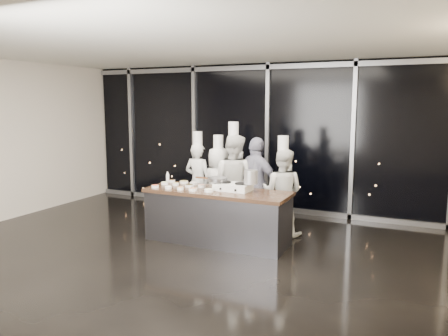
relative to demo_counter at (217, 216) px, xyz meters
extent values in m
plane|color=black|center=(0.00, -0.90, -0.45)|extent=(9.00, 9.00, 0.00)
cube|color=beige|center=(0.00, 2.60, 1.15)|extent=(9.00, 0.02, 3.20)
cube|color=silver|center=(0.00, -0.90, 2.75)|extent=(9.00, 7.00, 0.02)
cube|color=black|center=(0.00, 2.54, 1.15)|extent=(8.90, 0.04, 3.18)
cube|color=gray|center=(0.00, 2.49, 2.65)|extent=(8.90, 0.08, 0.10)
cube|color=gray|center=(0.00, 2.49, -0.40)|extent=(8.90, 0.08, 0.10)
cube|color=gray|center=(-3.60, 2.49, 1.15)|extent=(0.08, 0.08, 3.20)
cube|color=gray|center=(-1.80, 2.49, 1.15)|extent=(0.08, 0.08, 3.20)
cube|color=gray|center=(0.00, 2.49, 1.15)|extent=(0.08, 0.08, 3.20)
cube|color=gray|center=(1.80, 2.49, 1.15)|extent=(0.08, 0.08, 3.20)
cube|color=#3D3D42|center=(0.00, 0.00, -0.03)|extent=(2.40, 0.80, 0.84)
cube|color=#49301E|center=(0.00, 0.00, 0.42)|extent=(2.46, 0.86, 0.06)
cube|color=white|center=(0.25, 0.09, 0.51)|extent=(0.61, 0.39, 0.12)
cylinder|color=black|center=(0.10, 0.09, 0.58)|extent=(0.21, 0.21, 0.02)
cylinder|color=black|center=(0.40, 0.08, 0.58)|extent=(0.21, 0.21, 0.02)
cylinder|color=black|center=(0.11, -0.10, 0.50)|extent=(0.04, 0.02, 0.04)
cylinder|color=black|center=(0.38, -0.11, 0.50)|extent=(0.04, 0.02, 0.04)
cylinder|color=slate|center=(-0.04, 0.09, 0.62)|extent=(0.35, 0.35, 0.06)
cube|color=#4C2B14|center=(-0.33, 0.10, 0.62)|extent=(0.25, 0.04, 0.02)
cylinder|color=#ABABAE|center=(0.57, 0.07, 0.70)|extent=(0.24, 0.24, 0.23)
cylinder|color=white|center=(-1.07, -0.26, 0.47)|extent=(0.12, 0.12, 0.04)
cylinder|color=#E34C25|center=(-1.07, -0.26, 0.49)|extent=(0.10, 0.10, 0.01)
cylinder|color=white|center=(-1.07, 0.06, 0.47)|extent=(0.13, 0.13, 0.04)
cylinder|color=beige|center=(-1.07, 0.06, 0.49)|extent=(0.11, 0.11, 0.01)
cylinder|color=white|center=(-1.08, 0.31, 0.47)|extent=(0.12, 0.12, 0.04)
cylinder|color=#341F0F|center=(-1.08, 0.31, 0.49)|extent=(0.10, 0.10, 0.01)
cylinder|color=white|center=(-0.80, -0.25, 0.47)|extent=(0.12, 0.12, 0.04)
cylinder|color=white|center=(-0.80, -0.25, 0.49)|extent=(0.09, 0.09, 0.01)
cylinder|color=white|center=(-0.86, 0.07, 0.47)|extent=(0.11, 0.11, 0.04)
cylinder|color=tan|center=(-0.86, 0.07, 0.49)|extent=(0.09, 0.09, 0.01)
cylinder|color=white|center=(-0.82, 0.31, 0.47)|extent=(0.15, 0.15, 0.04)
cylinder|color=olive|center=(-0.82, 0.31, 0.49)|extent=(0.13, 0.13, 0.01)
cylinder|color=white|center=(-0.58, -0.23, 0.47)|extent=(0.11, 0.11, 0.04)
cylinder|color=#B9834C|center=(-0.58, -0.23, 0.49)|extent=(0.09, 0.09, 0.01)
cylinder|color=white|center=(-0.56, 0.05, 0.47)|extent=(0.16, 0.16, 0.04)
cylinder|color=black|center=(-0.56, 0.05, 0.49)|extent=(0.13, 0.13, 0.01)
cylinder|color=white|center=(-0.60, 0.28, 0.47)|extent=(0.13, 0.13, 0.04)
cylinder|color=beige|center=(-0.60, 0.28, 0.49)|extent=(0.11, 0.11, 0.01)
cylinder|color=white|center=(-0.34, -0.22, 0.47)|extent=(0.14, 0.14, 0.04)
cylinder|color=#A56742|center=(-0.34, -0.22, 0.49)|extent=(0.12, 0.12, 0.01)
cylinder|color=white|center=(-0.35, 0.10, 0.47)|extent=(0.12, 0.12, 0.04)
cylinder|color=tan|center=(-0.35, 0.10, 0.49)|extent=(0.10, 0.10, 0.01)
cylinder|color=white|center=(-0.06, -0.18, 0.47)|extent=(0.15, 0.15, 0.04)
cylinder|color=beige|center=(-0.06, -0.18, 0.49)|extent=(0.12, 0.12, 0.01)
cylinder|color=white|center=(-0.05, 0.08, 0.47)|extent=(0.16, 0.16, 0.04)
cylinder|color=brown|center=(-0.05, 0.08, 0.49)|extent=(0.13, 0.13, 0.01)
cylinder|color=silver|center=(-1.14, 0.26, 0.53)|extent=(0.06, 0.06, 0.16)
cone|color=silver|center=(-1.14, 0.26, 0.63)|extent=(0.05, 0.05, 0.05)
imported|color=silver|center=(-0.98, 1.14, 0.33)|extent=(0.58, 0.39, 1.56)
cylinder|color=white|center=(-0.98, 1.14, 1.21)|extent=(0.20, 0.20, 0.26)
imported|color=silver|center=(-0.46, 1.01, 0.31)|extent=(0.79, 0.56, 1.52)
cylinder|color=white|center=(-0.46, 1.01, 1.16)|extent=(0.21, 0.21, 0.26)
imported|color=silver|center=(-0.11, 0.91, 0.44)|extent=(0.90, 0.72, 1.78)
cylinder|color=white|center=(-0.11, 0.91, 1.42)|extent=(0.20, 0.20, 0.26)
imported|color=#15163A|center=(0.33, 1.00, 0.41)|extent=(1.10, 0.74, 1.73)
imported|color=silver|center=(0.86, 0.89, 0.32)|extent=(0.77, 0.60, 1.55)
cylinder|color=white|center=(0.86, 0.89, 1.20)|extent=(0.19, 0.19, 0.26)
camera|label=1|loc=(3.13, -6.46, 1.89)|focal=35.00mm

